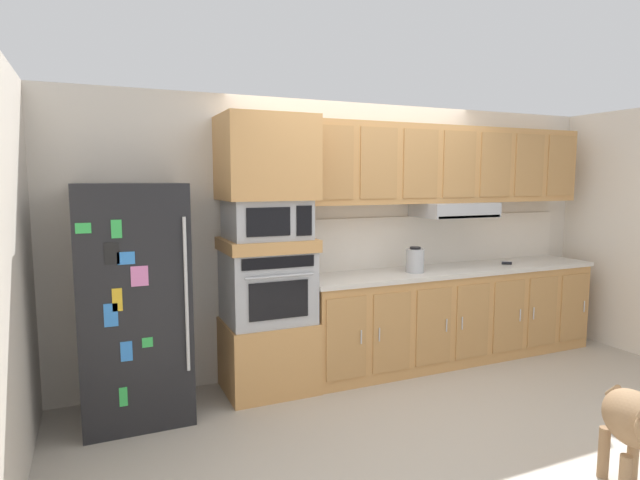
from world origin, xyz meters
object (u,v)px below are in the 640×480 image
microwave (267,219)px  dog (639,425)px  electric_kettle (415,260)px  screwdriver (507,263)px  refrigerator (133,302)px  built_in_oven (267,286)px

microwave → dog: 2.87m
microwave → electric_kettle: microwave is taller
screwdriver → dog: size_ratio=0.22×
refrigerator → dog: (2.43, -2.25, -0.43)m
built_in_oven → dog: (1.36, -2.32, -0.45)m
dog → electric_kettle: bearing=-147.5°
refrigerator → screwdriver: bearing=0.4°
dog → screwdriver: bearing=-173.4°
built_in_oven → screwdriver: (2.56, -0.04, 0.03)m
dog → built_in_oven: bearing=-115.3°
microwave → dog: (1.36, -2.32, -1.01)m
microwave → screwdriver: (2.56, -0.04, -0.53)m
refrigerator → electric_kettle: (2.50, 0.02, 0.15)m
screwdriver → refrigerator: bearing=-179.6°
dog → microwave: bearing=-115.3°
screwdriver → dog: (-1.19, -2.28, -0.48)m
screwdriver → dog: bearing=-117.7°
microwave → dog: microwave is taller
microwave → screwdriver: bearing=-1.0°
refrigerator → screwdriver: (3.62, 0.02, 0.05)m
built_in_oven → dog: size_ratio=0.90×
screwdriver → microwave: bearing=179.0°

